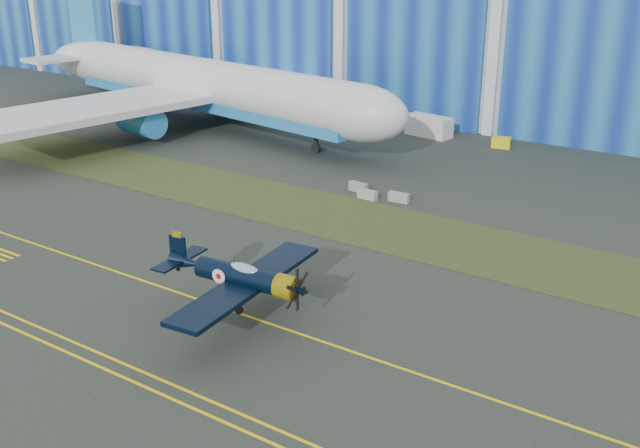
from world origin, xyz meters
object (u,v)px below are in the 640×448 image
Objects in this scene: warbird at (239,276)px; tug at (501,142)px; jetliner at (202,29)px; shipping_container at (429,126)px.

warbird is 6.79× the size of tug.
jetliner is 13.73× the size of shipping_container.
shipping_container is at bearing 97.91° from warbird.
warbird is 51.80m from shipping_container.
tug is (9.52, -0.26, -0.64)m from shipping_container.
tug is at bearing 87.33° from warbird.
shipping_container is 9.55m from tug.
jetliner is at bearing 129.06° from warbird.
shipping_container is 2.72× the size of tug.
tug is (-2.24, 50.16, -2.62)m from warbird.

